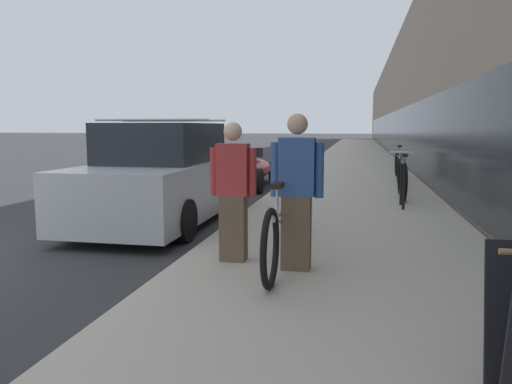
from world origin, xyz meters
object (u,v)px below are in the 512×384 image
bike_rack_hoop (403,179)px  vintage_roadster_curbside (237,170)px  tandem_bicycle (286,224)px  person_rider (297,192)px  person_bystander (233,192)px  cruiser_bike_farthest (398,164)px  cruiser_bike_nearest (402,179)px  cruiser_bike_middle (401,172)px  parked_sedan_curbside (164,178)px

bike_rack_hoop → vintage_roadster_curbside: vintage_roadster_curbside is taller
tandem_bicycle → person_rider: bearing=-67.3°
person_bystander → cruiser_bike_farthest: person_bystander is taller
cruiser_bike_nearest → cruiser_bike_middle: cruiser_bike_nearest is taller
parked_sedan_curbside → vintage_roadster_curbside: parked_sedan_curbside is taller
person_bystander → bike_rack_hoop: 4.70m
tandem_bicycle → parked_sedan_curbside: (-2.37, 2.32, 0.23)m
person_rider → parked_sedan_curbside: size_ratio=0.37×
cruiser_bike_middle → cruiser_bike_farthest: size_ratio=1.01×
cruiser_bike_middle → vintage_roadster_curbside: bearing=178.8°
vintage_roadster_curbside → person_bystander: bearing=-76.6°
person_bystander → cruiser_bike_nearest: person_bystander is taller
tandem_bicycle → person_rider: 0.57m
tandem_bicycle → vintage_roadster_curbside: tandem_bicycle is taller
person_rider → cruiser_bike_middle: (1.65, 7.69, -0.44)m
person_rider → bike_rack_hoop: (1.42, 4.38, -0.29)m
cruiser_bike_nearest → cruiser_bike_farthest: (0.22, 4.21, 0.01)m
tandem_bicycle → cruiser_bike_middle: size_ratio=1.58×
cruiser_bike_middle → cruiser_bike_farthest: (0.09, 2.16, 0.04)m
person_bystander → parked_sedan_curbside: bearing=126.0°
cruiser_bike_nearest → person_rider: bearing=-105.1°
person_bystander → cruiser_bike_nearest: 5.90m
person_rider → bike_rack_hoop: 4.61m
cruiser_bike_nearest → vintage_roadster_curbside: (-4.05, 2.13, -0.07)m
person_rider → cruiser_bike_middle: person_rider is taller
cruiser_bike_nearest → cruiser_bike_farthest: cruiser_bike_farthest is taller
person_rider → cruiser_bike_nearest: 5.86m
cruiser_bike_middle → tandem_bicycle: bearing=-103.9°
vintage_roadster_curbside → cruiser_bike_farthest: bearing=26.0°
person_rider → vintage_roadster_curbside: 8.19m
bike_rack_hoop → cruiser_bike_nearest: 1.28m
bike_rack_hoop → cruiser_bike_nearest: (0.10, 1.27, -0.12)m
person_rider → cruiser_bike_middle: size_ratio=0.88×
vintage_roadster_curbside → tandem_bicycle: bearing=-72.3°
tandem_bicycle → cruiser_bike_nearest: bearing=72.4°
vintage_roadster_curbside → cruiser_bike_middle: bearing=-1.2°
tandem_bicycle → cruiser_bike_nearest: (1.68, 5.27, -0.01)m
cruiser_bike_farthest → cruiser_bike_nearest: bearing=-93.0°
cruiser_bike_farthest → parked_sedan_curbside: 8.35m
tandem_bicycle → cruiser_bike_nearest: size_ratio=1.61×
person_rider → cruiser_bike_nearest: person_rider is taller
person_bystander → parked_sedan_curbside: (-1.81, 2.49, -0.14)m
cruiser_bike_nearest → parked_sedan_curbside: bearing=-143.9°
person_rider → cruiser_bike_farthest: 10.02m
parked_sedan_curbside → vintage_roadster_curbside: 5.10m
cruiser_bike_nearest → cruiser_bike_middle: bearing=86.4°
tandem_bicycle → cruiser_bike_farthest: size_ratio=1.60×
bike_rack_hoop → parked_sedan_curbside: parked_sedan_curbside is taller
person_rider → bike_rack_hoop: person_rider is taller
person_rider → person_bystander: (-0.72, 0.20, -0.04)m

